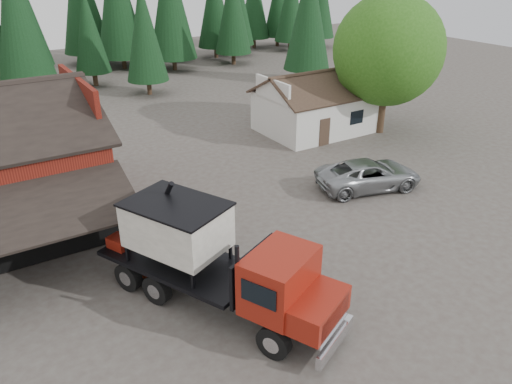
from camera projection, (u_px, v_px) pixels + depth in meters
ground at (266, 257)px, 22.97m from camera, size 120.00×120.00×0.00m
farmhouse at (315, 109)px, 38.34m from camera, size 8.60×6.42×4.65m
deciduous_tree at (388, 54)px, 36.08m from camera, size 8.00×8.00×10.20m
conifer_backdrop at (58, 78)px, 54.98m from camera, size 76.00×16.00×16.00m
near_pine_b at (144, 32)px, 46.11m from camera, size 3.96×3.96×10.40m
near_pine_c at (309, 14)px, 50.24m from camera, size 4.84×4.84×12.40m
near_pine_d at (17, 17)px, 43.73m from camera, size 5.28×5.28×13.40m
feed_truck at (214, 258)px, 19.01m from camera, size 6.84×10.52×4.66m
silver_car at (369, 175)px, 29.25m from camera, size 6.71×4.38×1.72m
equip_box at (137, 267)px, 21.76m from camera, size 0.89×1.21×0.60m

